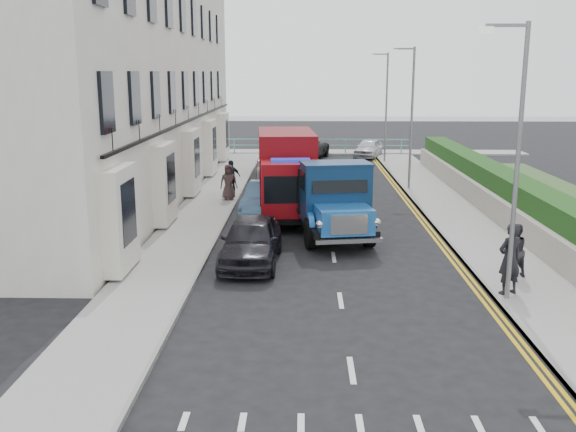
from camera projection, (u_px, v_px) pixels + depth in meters
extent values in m
plane|color=black|center=(337.00, 277.00, 18.67)|extent=(120.00, 120.00, 0.00)
cube|color=gray|center=(206.00, 209.00, 27.56)|extent=(2.40, 38.00, 0.12)
cube|color=gray|center=(451.00, 210.00, 27.30)|extent=(2.60, 38.00, 0.12)
cube|color=gray|center=(317.00, 152.00, 46.93)|extent=(30.00, 2.50, 0.12)
plane|color=#4C6167|center=(312.00, 121.00, 77.17)|extent=(120.00, 120.00, 0.00)
cube|color=silver|center=(123.00, 46.00, 30.03)|extent=(6.00, 30.00, 14.00)
cube|color=black|center=(192.00, 119.00, 30.71)|extent=(0.12, 28.00, 0.10)
cube|color=#B2AD9E|center=(482.00, 199.00, 27.16)|extent=(0.30, 28.00, 1.00)
cube|color=#194315|center=(500.00, 190.00, 27.06)|extent=(1.20, 28.00, 1.70)
cube|color=#59B2A5|center=(318.00, 139.00, 45.93)|extent=(13.00, 0.08, 0.06)
cube|color=#59B2A5|center=(318.00, 145.00, 46.02)|extent=(13.00, 0.06, 0.05)
cylinder|color=slate|center=(517.00, 168.00, 15.84)|extent=(0.12, 0.12, 7.00)
cube|color=slate|center=(507.00, 25.00, 15.10)|extent=(1.00, 0.08, 0.08)
cube|color=beige|center=(485.00, 31.00, 15.14)|extent=(0.35, 0.18, 0.18)
cylinder|color=slate|center=(412.00, 120.00, 31.44)|extent=(0.12, 0.12, 7.00)
cube|color=slate|center=(404.00, 49.00, 30.71)|extent=(1.00, 0.08, 0.08)
cube|color=beige|center=(394.00, 51.00, 30.74)|extent=(0.35, 0.18, 0.18)
cylinder|color=slate|center=(386.00, 109.00, 41.19)|extent=(0.12, 0.12, 7.00)
cube|color=slate|center=(380.00, 54.00, 40.46)|extent=(1.00, 0.08, 0.08)
cube|color=beige|center=(372.00, 56.00, 40.50)|extent=(0.35, 0.18, 0.18)
cylinder|color=black|center=(311.00, 233.00, 21.45)|extent=(0.47, 1.13, 1.09)
cylinder|color=black|center=(369.00, 231.00, 21.73)|extent=(0.47, 1.13, 1.09)
cylinder|color=black|center=(296.00, 213.00, 24.53)|extent=(0.47, 1.13, 1.09)
cylinder|color=black|center=(347.00, 211.00, 24.81)|extent=(0.47, 1.13, 1.09)
cube|color=black|center=(330.00, 217.00, 23.09)|extent=(3.04, 5.75, 0.20)
cube|color=#205EAE|center=(344.00, 219.00, 20.97)|extent=(1.99, 1.75, 0.82)
cube|color=silver|center=(349.00, 225.00, 20.23)|extent=(1.19, 0.29, 0.63)
cube|color=#0E2A4E|center=(335.00, 192.00, 22.09)|extent=(2.47, 1.73, 1.99)
cube|color=black|center=(323.00, 203.00, 24.36)|extent=(2.89, 3.54, 0.14)
cylinder|color=black|center=(265.00, 218.00, 23.93)|extent=(0.36, 1.01, 0.99)
cylinder|color=black|center=(315.00, 217.00, 24.02)|extent=(0.36, 1.01, 0.99)
cylinder|color=black|center=(264.00, 203.00, 26.64)|extent=(0.36, 1.01, 0.99)
cylinder|color=black|center=(309.00, 203.00, 26.74)|extent=(0.36, 1.01, 0.99)
cylinder|color=black|center=(263.00, 194.00, 28.57)|extent=(0.36, 1.01, 0.99)
cylinder|color=black|center=(306.00, 194.00, 28.67)|extent=(0.36, 1.01, 0.99)
cube|color=black|center=(287.00, 201.00, 26.21)|extent=(2.54, 6.44, 0.22)
cube|color=maroon|center=(290.00, 188.00, 23.73)|extent=(2.28, 1.87, 1.98)
cube|color=black|center=(292.00, 190.00, 22.90)|extent=(1.98, 0.22, 0.99)
cube|color=maroon|center=(286.00, 163.00, 26.87)|extent=(2.60, 4.83, 2.70)
imported|color=black|center=(251.00, 240.00, 19.81)|extent=(1.87, 4.36, 1.47)
imported|color=#507DAB|center=(265.00, 198.00, 26.73)|extent=(1.87, 4.17, 1.33)
imported|color=silver|center=(275.00, 164.00, 36.12)|extent=(2.37, 5.14, 1.45)
imported|color=black|center=(304.00, 148.00, 43.66)|extent=(3.95, 5.97, 1.52)
imported|color=silver|center=(368.00, 148.00, 44.45)|extent=(2.58, 4.03, 1.28)
imported|color=black|center=(510.00, 259.00, 16.68)|extent=(0.82, 0.70, 1.91)
imported|color=#2C2831|center=(514.00, 251.00, 18.11)|extent=(0.92, 0.84, 1.55)
imported|color=#19202D|center=(232.00, 177.00, 30.34)|extent=(0.99, 0.92, 1.64)
imported|color=#402F2E|center=(229.00, 182.00, 29.14)|extent=(0.89, 0.70, 1.61)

